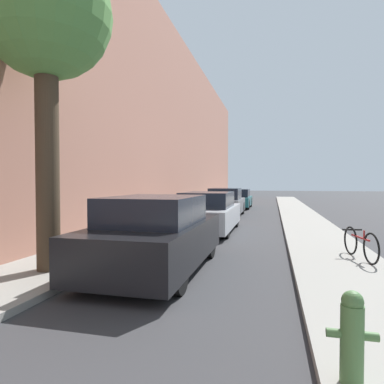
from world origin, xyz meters
TOP-DOWN VIEW (x-y plane):
  - ground_plane at (0.00, 16.00)m, footprint 120.00×120.00m
  - sidewalk_left at (-2.90, 16.00)m, footprint 2.00×52.00m
  - sidewalk_right at (2.90, 16.00)m, footprint 2.00×52.00m
  - building_facade_left at (-4.25, 16.00)m, footprint 0.70×52.00m
  - parked_car_black at (-0.82, 8.04)m, footprint 1.88×4.31m
  - parked_car_silver at (-0.82, 13.58)m, footprint 1.89×4.59m
  - parked_car_grey at (-0.99, 19.36)m, footprint 1.76×3.98m
  - parked_car_teal at (-0.89, 25.01)m, footprint 1.74×4.14m
  - street_tree_near at (-2.71, 7.16)m, footprint 2.50×2.50m
  - fire_hydrant at (2.15, 4.66)m, footprint 0.41×0.19m
  - bicycle at (3.37, 9.55)m, footprint 0.48×1.60m

SIDE VIEW (x-z plane):
  - ground_plane at x=0.00m, z-range 0.00..0.00m
  - sidewalk_left at x=-2.90m, z-range 0.00..0.12m
  - sidewalk_right at x=2.90m, z-range 0.00..0.12m
  - bicycle at x=3.37m, z-range 0.13..0.79m
  - fire_hydrant at x=2.15m, z-range 0.13..0.92m
  - parked_car_teal at x=-0.89m, z-range -0.03..1.31m
  - parked_car_silver at x=-0.82m, z-range -0.04..1.42m
  - parked_car_grey at x=-0.99m, z-range -0.04..1.46m
  - parked_car_black at x=-0.82m, z-range -0.03..1.50m
  - street_tree_near at x=-2.71m, z-range 1.82..8.00m
  - building_facade_left at x=-4.25m, z-range 0.00..10.53m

